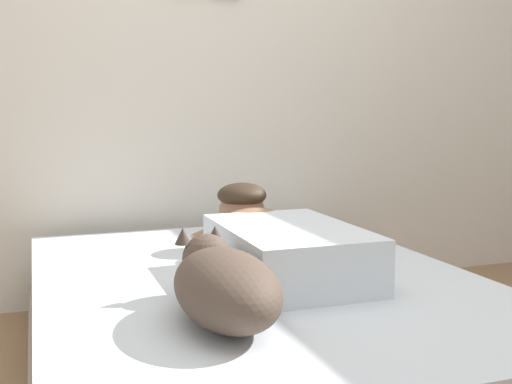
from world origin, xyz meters
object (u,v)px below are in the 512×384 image
at_px(pillow, 266,228).
at_px(dog, 223,284).
at_px(person_lying, 274,240).
at_px(coffee_cup, 262,244).
at_px(cell_phone, 225,305).
at_px(bed, 257,329).

xyz_separation_m(pillow, dog, (-0.47, -0.94, 0.05)).
distance_m(person_lying, coffee_cup, 0.25).
bearing_deg(person_lying, pillow, 72.65).
bearing_deg(pillow, cell_phone, -117.91).
xyz_separation_m(bed, coffee_cup, (0.13, 0.31, 0.23)).
bearing_deg(dog, pillow, 63.25).
xyz_separation_m(bed, person_lying, (0.09, 0.08, 0.29)).
bearing_deg(coffee_cup, person_lying, -100.09).
distance_m(dog, coffee_cup, 0.81).
bearing_deg(dog, coffee_cup, 62.49).
distance_m(bed, coffee_cup, 0.41).
xyz_separation_m(dog, coffee_cup, (0.37, 0.71, -0.07)).
height_order(bed, coffee_cup, coffee_cup).
xyz_separation_m(bed, dog, (-0.24, -0.40, 0.29)).
relative_size(person_lying, dog, 1.60).
bearing_deg(person_lying, dog, -124.57).
height_order(person_lying, cell_phone, person_lying).
bearing_deg(bed, coffee_cup, 67.11).
height_order(bed, person_lying, person_lying).
bearing_deg(cell_phone, dog, -108.27).
distance_m(person_lying, cell_phone, 0.47).
bearing_deg(bed, pillow, 66.51).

